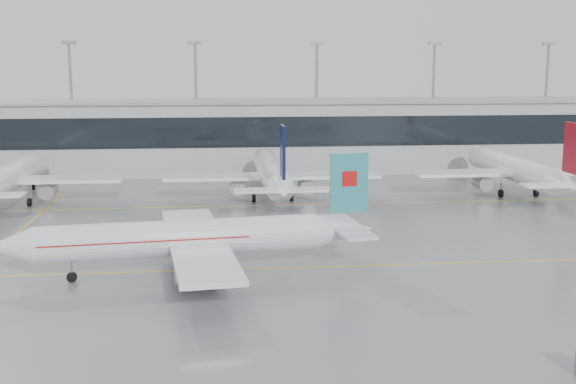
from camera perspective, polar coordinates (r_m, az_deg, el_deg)
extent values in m
plane|color=gray|center=(67.45, 1.04, -5.98)|extent=(320.00, 320.00, 0.00)
cube|color=yellow|center=(67.44, 1.04, -5.98)|extent=(120.00, 0.25, 0.01)
cube|color=yellow|center=(96.48, -1.09, -1.04)|extent=(120.00, 0.25, 0.01)
cube|color=yellow|center=(84.47, -20.95, -3.34)|extent=(0.25, 60.00, 0.01)
cube|color=#A8A8AC|center=(127.20, -2.30, 4.40)|extent=(180.00, 15.00, 12.00)
cube|color=black|center=(119.55, -2.08, 4.76)|extent=(180.00, 0.20, 5.00)
cube|color=gray|center=(126.73, -2.32, 7.19)|extent=(182.00, 16.00, 0.40)
cylinder|color=gray|center=(134.92, -16.70, 6.44)|extent=(0.50, 0.50, 22.00)
cube|color=gray|center=(134.74, -16.95, 11.24)|extent=(2.40, 1.00, 0.60)
cylinder|color=gray|center=(132.58, -7.26, 6.73)|extent=(0.50, 0.50, 22.00)
cube|color=gray|center=(132.40, -7.37, 11.62)|extent=(2.40, 1.00, 0.60)
cylinder|color=gray|center=(133.87, 2.26, 6.83)|extent=(0.50, 0.50, 22.00)
cube|color=gray|center=(133.69, 2.30, 11.67)|extent=(2.40, 1.00, 0.60)
cylinder|color=gray|center=(138.68, 11.36, 6.76)|extent=(0.50, 0.50, 22.00)
cube|color=gray|center=(138.51, 11.53, 11.43)|extent=(2.40, 1.00, 0.60)
cylinder|color=gray|center=(146.67, 19.66, 6.55)|extent=(0.50, 0.50, 22.00)
cube|color=gray|center=(146.50, 19.93, 10.96)|extent=(2.40, 1.00, 0.60)
cylinder|color=silver|center=(64.81, -8.53, -3.62)|extent=(24.98, 6.06, 3.25)
cone|color=silver|center=(65.52, -21.21, -4.06)|extent=(4.35, 3.69, 3.25)
cone|color=silver|center=(67.47, 4.45, -2.98)|extent=(5.94, 3.87, 3.25)
cube|color=silver|center=(65.02, -7.20, -3.90)|extent=(8.04, 27.23, 0.45)
cube|color=silver|center=(67.46, 4.62, -2.73)|extent=(3.96, 10.57, 0.25)
cube|color=teal|center=(66.73, 4.83, 0.71)|extent=(3.62, 0.76, 5.54)
cylinder|color=#9D9DA0|center=(60.75, -7.22, -6.38)|extent=(3.82, 2.50, 2.10)
cylinder|color=#9D9DA0|center=(69.98, -7.95, -4.17)|extent=(3.82, 2.50, 2.10)
cylinder|color=gray|center=(65.50, -16.74, -5.88)|extent=(0.20, 0.20, 1.37)
cylinder|color=black|center=(65.68, -16.71, -6.46)|extent=(0.93, 0.40, 0.90)
cylinder|color=gray|center=(63.08, -6.04, -6.02)|extent=(0.24, 0.24, 1.37)
cylinder|color=black|center=(63.27, -6.03, -6.61)|extent=(1.14, 0.57, 1.10)
cylinder|color=gray|center=(68.07, -6.53, -4.82)|extent=(0.24, 0.24, 1.37)
cylinder|color=black|center=(68.24, -6.52, -5.37)|extent=(1.14, 0.57, 1.10)
cube|color=#B70F0F|center=(66.66, 4.84, 1.08)|extent=(1.44, 0.61, 1.40)
cube|color=#B70F0F|center=(64.65, -11.20, -3.55)|extent=(18.26, 5.32, 0.12)
cylinder|color=white|center=(104.05, -20.93, 1.23)|extent=(3.59, 27.36, 3.59)
cone|color=white|center=(119.11, -19.00, 2.40)|extent=(3.59, 4.00, 3.59)
cube|color=white|center=(102.68, -21.13, 0.88)|extent=(29.64, 5.00, 0.45)
cylinder|color=#9D9DA0|center=(102.23, -18.41, 0.15)|extent=(2.10, 3.60, 2.10)
cylinder|color=gray|center=(114.66, -19.49, 0.78)|extent=(0.20, 0.20, 1.56)
cylinder|color=black|center=(114.78, -19.46, 0.40)|extent=(0.30, 0.90, 0.90)
cylinder|color=gray|center=(101.40, -19.78, -0.34)|extent=(0.24, 0.24, 1.56)
cylinder|color=black|center=(101.54, -19.75, -0.77)|extent=(0.45, 1.10, 1.10)
cylinder|color=white|center=(100.74, -1.33, 1.62)|extent=(3.59, 27.36, 3.59)
cone|color=white|center=(116.23, -1.94, 2.77)|extent=(3.59, 4.00, 3.59)
cone|color=white|center=(84.53, -0.45, -0.03)|extent=(3.59, 5.60, 3.59)
cube|color=white|center=(99.32, -1.26, 1.27)|extent=(29.64, 5.00, 0.45)
cube|color=white|center=(84.29, -0.44, 0.15)|extent=(11.40, 2.80, 0.25)
cube|color=#0A1133|center=(83.42, -0.43, 3.21)|extent=(0.35, 3.60, 6.12)
cylinder|color=#9D9DA0|center=(99.79, -4.03, 0.42)|extent=(2.10, 3.60, 2.10)
cylinder|color=#9D9DA0|center=(100.54, 1.45, 0.51)|extent=(2.10, 3.60, 2.10)
cylinder|color=gray|center=(111.66, -1.76, 1.13)|extent=(0.20, 0.20, 1.56)
cylinder|color=black|center=(111.78, -1.75, 0.73)|extent=(0.30, 0.90, 0.90)
cylinder|color=gray|center=(98.51, -2.72, -0.04)|extent=(0.24, 0.24, 1.56)
cylinder|color=black|center=(98.65, -2.71, -0.48)|extent=(0.45, 1.10, 1.10)
cylinder|color=gray|center=(98.92, 0.29, 0.02)|extent=(0.24, 0.24, 1.56)
cylinder|color=black|center=(99.06, 0.29, -0.43)|extent=(0.45, 1.10, 1.10)
cylinder|color=white|center=(109.17, 17.32, 1.83)|extent=(3.59, 27.36, 3.59)
cone|color=white|center=(123.61, 14.49, 2.89)|extent=(3.59, 4.00, 3.59)
cone|color=white|center=(94.43, 21.21, 0.36)|extent=(3.59, 5.60, 3.59)
cube|color=white|center=(107.87, 17.62, 1.50)|extent=(29.64, 5.00, 0.45)
cube|color=white|center=(94.21, 21.27, 0.52)|extent=(11.40, 2.80, 0.25)
cube|color=maroon|center=(93.43, 21.51, 3.25)|extent=(0.35, 3.60, 6.12)
cylinder|color=#9D9DA0|center=(106.74, 15.10, 0.73)|extent=(2.10, 3.60, 2.10)
cylinder|color=#9D9DA0|center=(110.52, 19.76, 0.79)|extent=(2.10, 3.60, 2.10)
cylinder|color=gray|center=(119.32, 15.26, 1.36)|extent=(0.20, 0.20, 1.56)
cylinder|color=black|center=(119.44, 15.24, 0.99)|extent=(0.30, 0.90, 0.90)
cylinder|color=gray|center=(106.27, 16.48, 0.30)|extent=(0.24, 0.24, 1.56)
cylinder|color=black|center=(106.40, 16.46, -0.11)|extent=(0.45, 1.10, 1.10)
cylinder|color=gray|center=(108.34, 19.03, 0.35)|extent=(0.24, 0.24, 1.56)
cylinder|color=black|center=(108.47, 19.00, -0.06)|extent=(0.45, 1.10, 1.10)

